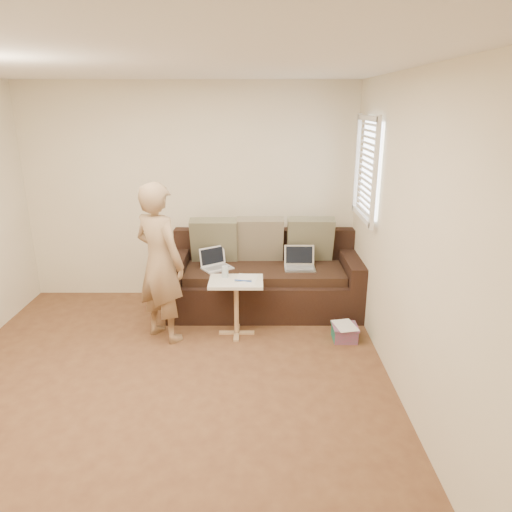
# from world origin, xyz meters

# --- Properties ---
(floor) EXTENTS (4.50, 4.50, 0.00)m
(floor) POSITION_xyz_m (0.00, 0.00, 0.00)
(floor) COLOR #54321F
(floor) RESTS_ON ground
(ceiling) EXTENTS (4.50, 4.50, 0.00)m
(ceiling) POSITION_xyz_m (0.00, 0.00, 2.60)
(ceiling) COLOR white
(ceiling) RESTS_ON wall_back
(wall_back) EXTENTS (4.00, 0.00, 4.00)m
(wall_back) POSITION_xyz_m (0.00, 2.25, 1.30)
(wall_back) COLOR beige
(wall_back) RESTS_ON ground
(wall_right) EXTENTS (0.00, 4.50, 4.50)m
(wall_right) POSITION_xyz_m (2.00, 0.00, 1.30)
(wall_right) COLOR beige
(wall_right) RESTS_ON ground
(window_blinds) EXTENTS (0.12, 0.88, 1.08)m
(window_blinds) POSITION_xyz_m (1.95, 1.50, 1.70)
(window_blinds) COLOR white
(window_blinds) RESTS_ON wall_right
(sofa) EXTENTS (2.20, 0.95, 0.85)m
(sofa) POSITION_xyz_m (0.90, 1.77, 0.42)
(sofa) COLOR black
(sofa) RESTS_ON ground
(pillow_left) EXTENTS (0.55, 0.29, 0.57)m
(pillow_left) POSITION_xyz_m (0.30, 1.97, 0.79)
(pillow_left) COLOR #67664C
(pillow_left) RESTS_ON sofa
(pillow_mid) EXTENTS (0.55, 0.27, 0.57)m
(pillow_mid) POSITION_xyz_m (0.85, 2.01, 0.79)
(pillow_mid) COLOR #746D53
(pillow_mid) RESTS_ON sofa
(pillow_right) EXTENTS (0.55, 0.28, 0.57)m
(pillow_right) POSITION_xyz_m (1.45, 2.01, 0.79)
(pillow_right) COLOR #67664C
(pillow_right) RESTS_ON sofa
(laptop_silver) EXTENTS (0.35, 0.26, 0.23)m
(laptop_silver) POSITION_xyz_m (1.31, 1.70, 0.52)
(laptop_silver) COLOR #B7BABC
(laptop_silver) RESTS_ON sofa
(laptop_white) EXTENTS (0.40, 0.38, 0.24)m
(laptop_white) POSITION_xyz_m (0.35, 1.72, 0.52)
(laptop_white) COLOR white
(laptop_white) RESTS_ON sofa
(person) EXTENTS (0.72, 0.68, 1.64)m
(person) POSITION_xyz_m (-0.16, 1.05, 0.82)
(person) COLOR #8D734D
(person) RESTS_ON ground
(side_table) EXTENTS (0.55, 0.39, 0.61)m
(side_table) POSITION_xyz_m (0.59, 1.12, 0.31)
(side_table) COLOR silver
(side_table) RESTS_ON ground
(drinking_glass) EXTENTS (0.07, 0.07, 0.12)m
(drinking_glass) POSITION_xyz_m (0.48, 1.21, 0.67)
(drinking_glass) COLOR silver
(drinking_glass) RESTS_ON side_table
(scissors) EXTENTS (0.20, 0.13, 0.02)m
(scissors) POSITION_xyz_m (0.67, 1.08, 0.62)
(scissors) COLOR silver
(scissors) RESTS_ON side_table
(paper_on_table) EXTENTS (0.25, 0.33, 0.00)m
(paper_on_table) POSITION_xyz_m (0.70, 1.15, 0.61)
(paper_on_table) COLOR white
(paper_on_table) RESTS_ON side_table
(striped_box) EXTENTS (0.26, 0.26, 0.16)m
(striped_box) POSITION_xyz_m (1.72, 0.98, 0.08)
(striped_box) COLOR #D8207A
(striped_box) RESTS_ON ground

